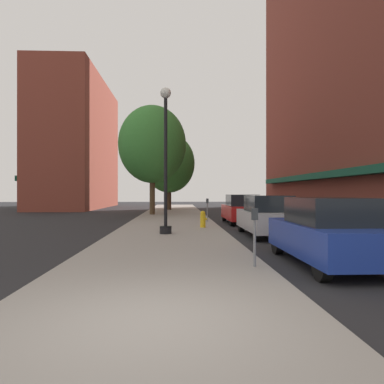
# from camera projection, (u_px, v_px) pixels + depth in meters

# --- Properties ---
(ground_plane) EXTENTS (90.00, 90.00, 0.00)m
(ground_plane) POSITION_uv_depth(u_px,v_px,m) (235.00, 220.00, 22.80)
(ground_plane) COLOR #232326
(sidewalk_slab) EXTENTS (4.80, 50.00, 0.12)m
(sidewalk_slab) POSITION_uv_depth(u_px,v_px,m) (172.00, 219.00, 23.63)
(sidewalk_slab) COLOR gray
(sidewalk_slab) RESTS_ON ground
(building_right_brick) EXTENTS (6.80, 40.00, 29.95)m
(building_right_brick) POSITION_uv_depth(u_px,v_px,m) (370.00, 19.00, 27.26)
(building_right_brick) COLOR brown
(building_right_brick) RESTS_ON ground
(building_far_background) EXTENTS (6.80, 18.00, 14.50)m
(building_far_background) POSITION_uv_depth(u_px,v_px,m) (78.00, 145.00, 41.17)
(building_far_background) COLOR brown
(building_far_background) RESTS_ON ground
(lamppost) EXTENTS (0.48, 0.48, 5.90)m
(lamppost) POSITION_uv_depth(u_px,v_px,m) (166.00, 157.00, 14.47)
(lamppost) COLOR black
(lamppost) RESTS_ON sidewalk_slab
(fire_hydrant) EXTENTS (0.33, 0.26, 0.79)m
(fire_hydrant) POSITION_uv_depth(u_px,v_px,m) (203.00, 219.00, 17.04)
(fire_hydrant) COLOR gold
(fire_hydrant) RESTS_ON sidewalk_slab
(parking_meter_near) EXTENTS (0.14, 0.09, 1.31)m
(parking_meter_near) POSITION_uv_depth(u_px,v_px,m) (207.00, 207.00, 20.60)
(parking_meter_near) COLOR slate
(parking_meter_near) RESTS_ON sidewalk_slab
(parking_meter_far) EXTENTS (0.14, 0.09, 1.31)m
(parking_meter_far) POSITION_uv_depth(u_px,v_px,m) (255.00, 230.00, 8.03)
(parking_meter_far) COLOR slate
(parking_meter_far) RESTS_ON sidewalk_slab
(tree_near) EXTENTS (4.90, 4.90, 7.27)m
(tree_near) POSITION_uv_depth(u_px,v_px,m) (169.00, 163.00, 34.39)
(tree_near) COLOR #422D1E
(tree_near) RESTS_ON sidewalk_slab
(tree_mid) EXTENTS (5.10, 5.10, 8.24)m
(tree_mid) POSITION_uv_depth(u_px,v_px,m) (152.00, 144.00, 27.14)
(tree_mid) COLOR #4C3823
(tree_mid) RESTS_ON sidewalk_slab
(car_blue) EXTENTS (1.80, 4.30, 1.66)m
(car_blue) POSITION_uv_depth(u_px,v_px,m) (328.00, 232.00, 8.77)
(car_blue) COLOR black
(car_blue) RESTS_ON ground
(car_silver) EXTENTS (1.80, 4.30, 1.66)m
(car_silver) POSITION_uv_depth(u_px,v_px,m) (267.00, 216.00, 14.67)
(car_silver) COLOR black
(car_silver) RESTS_ON ground
(car_red) EXTENTS (1.80, 4.30, 1.66)m
(car_red) POSITION_uv_depth(u_px,v_px,m) (241.00, 209.00, 20.55)
(car_red) COLOR black
(car_red) RESTS_ON ground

